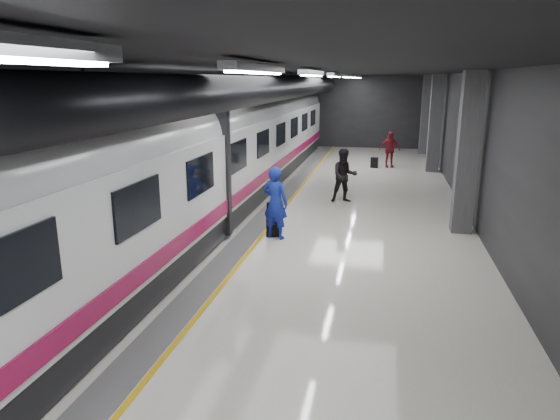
# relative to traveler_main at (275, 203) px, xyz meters

# --- Properties ---
(ground) EXTENTS (40.00, 40.00, 0.00)m
(ground) POSITION_rel_traveler_main_xyz_m (0.55, -0.30, -1.00)
(ground) COLOR white
(ground) RESTS_ON ground
(platform_hall) EXTENTS (10.02, 40.02, 4.51)m
(platform_hall) POSITION_rel_traveler_main_xyz_m (0.26, 0.66, 2.54)
(platform_hall) COLOR black
(platform_hall) RESTS_ON ground
(train) EXTENTS (3.05, 38.00, 4.05)m
(train) POSITION_rel_traveler_main_xyz_m (-2.70, -0.30, 1.07)
(train) COLOR black
(train) RESTS_ON ground
(traveler_main) EXTENTS (0.84, 0.67, 2.00)m
(traveler_main) POSITION_rel_traveler_main_xyz_m (0.00, 0.00, 0.00)
(traveler_main) COLOR #183FBA
(traveler_main) RESTS_ON ground
(suitcase_main) EXTENTS (0.40, 0.29, 0.59)m
(suitcase_main) POSITION_rel_traveler_main_xyz_m (-0.10, 0.14, -0.71)
(suitcase_main) COLOR black
(suitcase_main) RESTS_ON ground
(shoulder_bag) EXTENTS (0.32, 0.24, 0.39)m
(shoulder_bag) POSITION_rel_traveler_main_xyz_m (-0.12, 0.12, -0.22)
(shoulder_bag) COLOR black
(shoulder_bag) RESTS_ON suitcase_main
(traveler_far_a) EXTENTS (1.09, 0.96, 1.91)m
(traveler_far_a) POSITION_rel_traveler_main_xyz_m (1.49, 4.60, -0.05)
(traveler_far_a) COLOR black
(traveler_far_a) RESTS_ON ground
(traveler_far_b) EXTENTS (1.12, 0.66, 1.78)m
(traveler_far_b) POSITION_rel_traveler_main_xyz_m (3.09, 12.46, -0.11)
(traveler_far_b) COLOR maroon
(traveler_far_b) RESTS_ON ground
(suitcase_far) EXTENTS (0.38, 0.28, 0.51)m
(suitcase_far) POSITION_rel_traveler_main_xyz_m (2.38, 12.11, -0.75)
(suitcase_far) COLOR black
(suitcase_far) RESTS_ON ground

